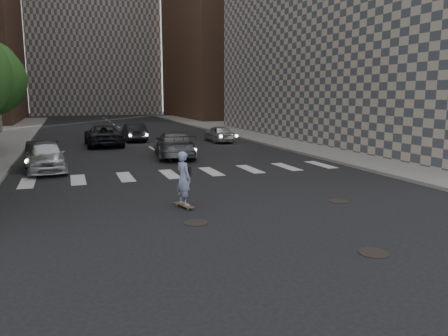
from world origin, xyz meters
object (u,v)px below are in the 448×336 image
object	(u,v)px
silver_sedan	(46,156)
traffic_car_a	(44,154)
skateboarder	(184,178)
traffic_car_d	(219,134)
traffic_car_b	(175,144)
traffic_car_c	(104,135)
traffic_car_e	(134,132)

from	to	relation	value
silver_sedan	traffic_car_a	distance (m)	1.30
skateboarder	traffic_car_d	size ratio (longest dim) A/B	0.49
skateboarder	traffic_car_a	distance (m)	11.04
silver_sedan	traffic_car_b	size ratio (longest dim) A/B	0.83
skateboarder	traffic_car_d	distance (m)	19.57
traffic_car_c	traffic_car_e	bearing A→B (deg)	-135.48
silver_sedan	traffic_car_b	xyz separation A→B (m)	(6.84, 2.60, 0.02)
traffic_car_c	traffic_car_a	bearing A→B (deg)	66.80
traffic_car_b	traffic_car_d	world-z (taller)	traffic_car_b
skateboarder	traffic_car_b	world-z (taller)	skateboarder
traffic_car_a	traffic_car_e	xyz separation A→B (m)	(6.07, 11.00, 0.02)
skateboarder	traffic_car_e	distance (m)	21.08
traffic_car_a	traffic_car_d	world-z (taller)	traffic_car_a
traffic_car_e	traffic_car_c	bearing A→B (deg)	44.60
silver_sedan	traffic_car_b	distance (m)	7.32
skateboarder	traffic_car_d	bearing A→B (deg)	48.97
silver_sedan	traffic_car_c	xyz separation A→B (m)	(3.41, 9.79, -0.00)
traffic_car_b	traffic_car_c	bearing A→B (deg)	-56.99
traffic_car_b	traffic_car_c	size ratio (longest dim) A/B	0.99
traffic_car_d	traffic_car_e	xyz separation A→B (m)	(-5.98, 2.94, 0.05)
skateboarder	traffic_car_a	xyz separation A→B (m)	(-4.61, 10.03, -0.28)
traffic_car_e	traffic_car_a	bearing A→B (deg)	60.76
traffic_car_b	traffic_car_c	world-z (taller)	traffic_car_b
skateboarder	traffic_car_a	size ratio (longest dim) A/B	0.44
traffic_car_c	skateboarder	bearing A→B (deg)	92.79
traffic_car_b	traffic_car_c	xyz separation A→B (m)	(-3.43, 7.19, -0.02)
skateboarder	traffic_car_e	xyz separation A→B (m)	(1.46, 21.03, -0.27)
traffic_car_d	traffic_car_e	bearing A→B (deg)	-25.83
skateboarder	silver_sedan	xyz separation A→B (m)	(-4.45, 8.74, -0.23)
silver_sedan	traffic_car_a	size ratio (longest dim) A/B	1.04
traffic_car_b	traffic_car_d	distance (m)	8.43
traffic_car_a	traffic_car_b	distance (m)	7.12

